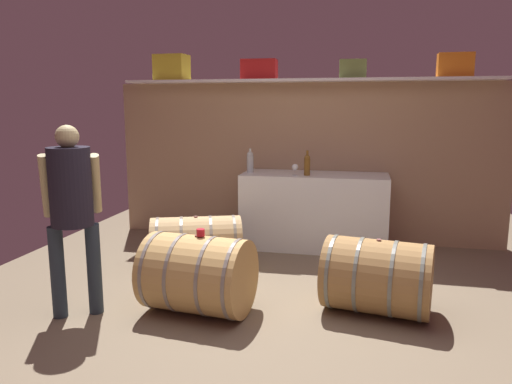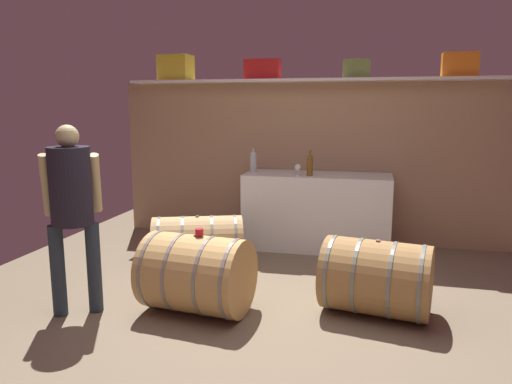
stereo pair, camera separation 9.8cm
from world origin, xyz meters
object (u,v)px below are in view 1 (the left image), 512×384
toolcase_red (259,69)px  wine_bottle_amber (307,164)px  tasting_cup (201,233)px  wine_barrel_flank (196,244)px  wine_glass (295,168)px  toolcase_orange (455,65)px  wine_barrel_near (198,274)px  wine_bottle_clear (250,161)px  toolcase_yellow (172,68)px  winemaker_pouring (71,201)px  work_cabinet (314,211)px  toolcase_olive (353,69)px  wine_barrel_far (377,277)px

toolcase_red → wine_bottle_amber: 1.29m
tasting_cup → wine_barrel_flank: bearing=111.6°
wine_glass → toolcase_orange: bearing=13.1°
wine_glass → wine_barrel_near: wine_glass is taller
wine_barrel_near → wine_barrel_flank: bearing=116.9°
toolcase_orange → wine_bottle_clear: toolcase_orange is taller
toolcase_yellow → wine_barrel_near: 3.06m
wine_barrel_flank → winemaker_pouring: size_ratio=0.68×
toolcase_red → tasting_cup: toolcase_red is taller
wine_barrel_flank → wine_bottle_clear: bearing=53.7°
wine_bottle_amber → winemaker_pouring: winemaker_pouring is taller
toolcase_red → wine_bottle_amber: size_ratio=1.47×
toolcase_orange → work_cabinet: (-1.47, -0.23, -1.63)m
toolcase_olive → wine_bottle_clear: bearing=-171.1°
toolcase_yellow → wine_barrel_near: size_ratio=0.44×
wine_bottle_clear → toolcase_red: bearing=77.2°
toolcase_orange → wine_glass: size_ratio=2.79×
toolcase_red → toolcase_orange: size_ratio=1.14×
wine_barrel_near → winemaker_pouring: (-0.92, -0.25, 0.60)m
toolcase_red → tasting_cup: 2.64m
wine_barrel_flank → wine_barrel_near: bearing=-90.0°
toolcase_red → wine_barrel_near: (-0.02, -2.24, -1.74)m
work_cabinet → tasting_cup: (-0.69, -2.01, 0.23)m
toolcase_olive → wine_barrel_far: size_ratio=0.33×
toolcase_olive → wine_barrel_flank: bearing=-141.2°
work_cabinet → wine_barrel_flank: work_cabinet is taller
toolcase_orange → wine_barrel_near: bearing=-132.4°
work_cabinet → wine_glass: (-0.21, -0.16, 0.52)m
wine_bottle_clear → toolcase_orange: bearing=6.2°
wine_bottle_amber → wine_barrel_near: (-0.65, -1.88, -0.68)m
toolcase_red → wine_bottle_amber: toolcase_red is taller
tasting_cup → wine_bottle_clear: bearing=91.8°
work_cabinet → wine_barrel_near: 2.14m
wine_glass → winemaker_pouring: winemaker_pouring is taller
wine_bottle_clear → winemaker_pouring: 2.42m
wine_barrel_near → wine_barrel_flank: size_ratio=0.87×
work_cabinet → wine_glass: wine_glass is taller
toolcase_olive → tasting_cup: 2.84m
wine_glass → toolcase_olive: bearing=33.5°
wine_glass → wine_barrel_flank: wine_glass is taller
wine_barrel_near → work_cabinet: bearing=77.1°
work_cabinet → wine_barrel_flank: size_ratio=1.63×
wine_bottle_amber → tasting_cup: 2.01m
toolcase_yellow → wine_glass: 1.99m
toolcase_olive → toolcase_orange: toolcase_orange is taller
wine_barrel_far → toolcase_yellow: bearing=151.7°
wine_bottle_clear → wine_barrel_flank: wine_bottle_clear is taller
toolcase_olive → wine_bottle_clear: toolcase_olive is taller
wine_barrel_far → tasting_cup: tasting_cup is taller
work_cabinet → wine_bottle_amber: (-0.08, -0.14, 0.56)m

